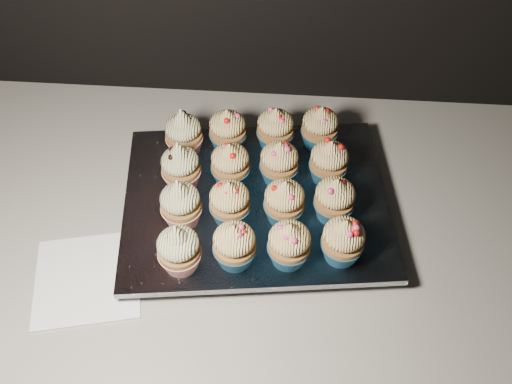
# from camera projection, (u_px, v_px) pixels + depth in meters

# --- Properties ---
(cabinet) EXTENTS (2.40, 0.60, 0.86)m
(cabinet) POSITION_uv_depth(u_px,v_px,m) (340.00, 344.00, 1.29)
(cabinet) COLOR black
(cabinet) RESTS_ON ground
(worktop) EXTENTS (2.44, 0.64, 0.04)m
(worktop) POSITION_uv_depth(u_px,v_px,m) (371.00, 227.00, 0.94)
(worktop) COLOR beige
(worktop) RESTS_ON cabinet
(napkin) EXTENTS (0.19, 0.19, 0.00)m
(napkin) POSITION_uv_depth(u_px,v_px,m) (88.00, 278.00, 0.86)
(napkin) COLOR white
(napkin) RESTS_ON worktop
(baking_tray) EXTENTS (0.42, 0.34, 0.02)m
(baking_tray) POSITION_uv_depth(u_px,v_px,m) (256.00, 207.00, 0.93)
(baking_tray) COLOR black
(baking_tray) RESTS_ON worktop
(foil_lining) EXTENTS (0.46, 0.38, 0.01)m
(foil_lining) POSITION_uv_depth(u_px,v_px,m) (256.00, 201.00, 0.92)
(foil_lining) COLOR silver
(foil_lining) RESTS_ON baking_tray
(cupcake_0) EXTENTS (0.06, 0.06, 0.10)m
(cupcake_0) POSITION_uv_depth(u_px,v_px,m) (179.00, 249.00, 0.80)
(cupcake_0) COLOR red
(cupcake_0) RESTS_ON foil_lining
(cupcake_1) EXTENTS (0.06, 0.06, 0.08)m
(cupcake_1) POSITION_uv_depth(u_px,v_px,m) (234.00, 245.00, 0.81)
(cupcake_1) COLOR #1A567E
(cupcake_1) RESTS_ON foil_lining
(cupcake_2) EXTENTS (0.06, 0.06, 0.08)m
(cupcake_2) POSITION_uv_depth(u_px,v_px,m) (289.00, 244.00, 0.81)
(cupcake_2) COLOR #1A567E
(cupcake_2) RESTS_ON foil_lining
(cupcake_3) EXTENTS (0.06, 0.06, 0.08)m
(cupcake_3) POSITION_uv_depth(u_px,v_px,m) (343.00, 240.00, 0.82)
(cupcake_3) COLOR #1A567E
(cupcake_3) RESTS_ON foil_lining
(cupcake_4) EXTENTS (0.06, 0.06, 0.10)m
(cupcake_4) POSITION_uv_depth(u_px,v_px,m) (181.00, 204.00, 0.86)
(cupcake_4) COLOR red
(cupcake_4) RESTS_ON foil_lining
(cupcake_5) EXTENTS (0.06, 0.06, 0.08)m
(cupcake_5) POSITION_uv_depth(u_px,v_px,m) (230.00, 202.00, 0.86)
(cupcake_5) COLOR #1A567E
(cupcake_5) RESTS_ON foil_lining
(cupcake_6) EXTENTS (0.06, 0.06, 0.08)m
(cupcake_6) POSITION_uv_depth(u_px,v_px,m) (284.00, 202.00, 0.86)
(cupcake_6) COLOR #1A567E
(cupcake_6) RESTS_ON foil_lining
(cupcake_7) EXTENTS (0.06, 0.06, 0.08)m
(cupcake_7) POSITION_uv_depth(u_px,v_px,m) (334.00, 199.00, 0.86)
(cupcake_7) COLOR #1A567E
(cupcake_7) RESTS_ON foil_lining
(cupcake_8) EXTENTS (0.06, 0.06, 0.10)m
(cupcake_8) POSITION_uv_depth(u_px,v_px,m) (181.00, 166.00, 0.90)
(cupcake_8) COLOR red
(cupcake_8) RESTS_ON foil_lining
(cupcake_9) EXTENTS (0.06, 0.06, 0.08)m
(cupcake_9) POSITION_uv_depth(u_px,v_px,m) (230.00, 164.00, 0.91)
(cupcake_9) COLOR #1A567E
(cupcake_9) RESTS_ON foil_lining
(cupcake_10) EXTENTS (0.06, 0.06, 0.08)m
(cupcake_10) POSITION_uv_depth(u_px,v_px,m) (279.00, 163.00, 0.91)
(cupcake_10) COLOR #1A567E
(cupcake_10) RESTS_ON foil_lining
(cupcake_11) EXTENTS (0.06, 0.06, 0.08)m
(cupcake_11) POSITION_uv_depth(u_px,v_px,m) (329.00, 162.00, 0.91)
(cupcake_11) COLOR #1A567E
(cupcake_11) RESTS_ON foil_lining
(cupcake_12) EXTENTS (0.06, 0.06, 0.10)m
(cupcake_12) POSITION_uv_depth(u_px,v_px,m) (184.00, 133.00, 0.95)
(cupcake_12) COLOR red
(cupcake_12) RESTS_ON foil_lining
(cupcake_13) EXTENTS (0.06, 0.06, 0.08)m
(cupcake_13) POSITION_uv_depth(u_px,v_px,m) (228.00, 130.00, 0.96)
(cupcake_13) COLOR #1A567E
(cupcake_13) RESTS_ON foil_lining
(cupcake_14) EXTENTS (0.06, 0.06, 0.08)m
(cupcake_14) POSITION_uv_depth(u_px,v_px,m) (275.00, 129.00, 0.96)
(cupcake_14) COLOR #1A567E
(cupcake_14) RESTS_ON foil_lining
(cupcake_15) EXTENTS (0.06, 0.06, 0.08)m
(cupcake_15) POSITION_uv_depth(u_px,v_px,m) (320.00, 128.00, 0.96)
(cupcake_15) COLOR #1A567E
(cupcake_15) RESTS_ON foil_lining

